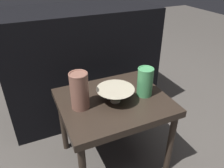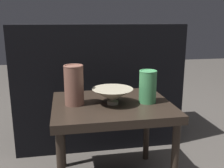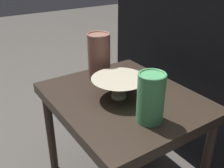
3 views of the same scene
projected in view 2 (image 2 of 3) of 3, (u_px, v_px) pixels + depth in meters
table at (112, 113)px, 1.32m from camera, size 0.58×0.49×0.46m
couch_backdrop at (97, 82)px, 1.90m from camera, size 1.11×0.50×0.83m
bowl at (112, 95)px, 1.28m from camera, size 0.20×0.20×0.08m
vase_textured_left at (74, 85)px, 1.26m from camera, size 0.09×0.09×0.20m
vase_colorful_right at (148, 86)px, 1.29m from camera, size 0.09×0.09×0.16m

